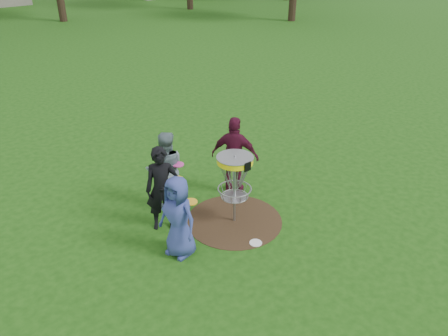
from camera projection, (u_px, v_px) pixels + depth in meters
ground at (234, 220)px, 8.22m from camera, size 100.00×100.00×0.00m
dirt_patch at (234, 220)px, 8.21m from camera, size 1.80×1.80×0.01m
player_blue at (178, 217)px, 7.05m from camera, size 0.62×0.80×1.45m
player_black at (162, 189)px, 7.68m from camera, size 0.70×0.64×1.60m
player_grey at (166, 170)px, 8.35m from camera, size 0.93×0.85×1.56m
player_maroon at (235, 156)px, 8.76m from camera, size 0.88×1.03×1.65m
disc_on_grass at (256, 243)px, 7.60m from camera, size 0.22×0.22×0.02m
disc_golf_basket at (235, 173)px, 7.73m from camera, size 0.66×0.67×1.38m
held_discs at (196, 174)px, 7.84m from camera, size 1.77×1.33×0.14m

